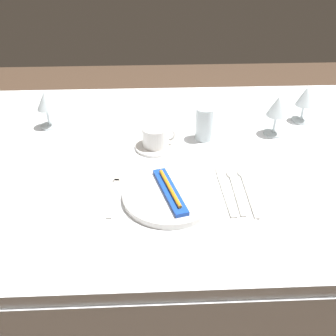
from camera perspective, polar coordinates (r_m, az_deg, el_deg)
name	(u,v)px	position (r m, az deg, el deg)	size (l,w,h in m)	color
ground_plane	(176,302)	(1.79, 1.14, -18.55)	(6.00, 6.00, 0.00)	#4C3828
dining_table	(178,174)	(1.33, 1.45, -0.88)	(1.80, 1.11, 0.74)	white
dinner_plate	(170,196)	(1.09, 0.28, -3.97)	(0.26, 0.26, 0.02)	white
toothbrush_package	(170,191)	(1.08, 0.28, -3.26)	(0.09, 0.21, 0.02)	blue
fork_outer	(114,192)	(1.12, -7.68, -3.41)	(0.03, 0.21, 0.00)	beige
dinner_knife	(226,192)	(1.12, 8.23, -3.46)	(0.03, 0.23, 0.00)	beige
spoon_soup	(235,186)	(1.15, 9.49, -2.58)	(0.03, 0.21, 0.01)	beige
spoon_dessert	(247,186)	(1.16, 11.15, -2.58)	(0.03, 0.23, 0.01)	beige
saucer_left	(156,146)	(1.32, -1.78, 3.15)	(0.14, 0.14, 0.01)	white
coffee_cup_left	(156,136)	(1.30, -1.74, 4.56)	(0.11, 0.09, 0.06)	white
wine_glass_centre	(46,103)	(1.47, -17.10, 8.83)	(0.06, 0.06, 0.13)	silver
wine_glass_left	(305,99)	(1.54, 18.99, 9.35)	(0.07, 0.07, 0.13)	silver
wine_glass_right	(277,108)	(1.41, 15.33, 8.23)	(0.07, 0.07, 0.14)	silver
drink_tumbler	(204,126)	(1.36, 5.22, 6.07)	(0.06, 0.06, 0.11)	silver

